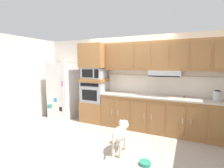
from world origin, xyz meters
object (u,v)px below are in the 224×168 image
at_px(refrigerator, 63,90).
at_px(microwave, 94,73).
at_px(built_in_oven, 95,92).
at_px(dog_food_bowl, 145,163).
at_px(electric_kettle, 217,96).
at_px(dog, 120,133).
at_px(screwdriver, 185,97).

xyz_separation_m(refrigerator, microwave, (1.14, 0.07, 0.58)).
xyz_separation_m(built_in_oven, dog_food_bowl, (1.94, -1.60, -0.87)).
bearing_deg(built_in_oven, microwave, -0.77).
distance_m(refrigerator, electric_kettle, 4.28).
bearing_deg(dog, microwave, 40.83).
height_order(dog, dog_food_bowl, dog).
relative_size(electric_kettle, dog_food_bowl, 1.20).
distance_m(built_in_oven, dog, 2.00).
height_order(electric_kettle, dog, electric_kettle).
bearing_deg(refrigerator, dog_food_bowl, -26.36).
bearing_deg(electric_kettle, microwave, 179.14).
xyz_separation_m(microwave, dog_food_bowl, (1.94, -1.60, -1.43)).
bearing_deg(dog_food_bowl, dog, 156.22).
xyz_separation_m(refrigerator, built_in_oven, (1.14, 0.07, 0.02)).
height_order(refrigerator, dog, refrigerator).
height_order(microwave, screwdriver, microwave).
bearing_deg(electric_kettle, screwdriver, 168.54).
bearing_deg(dog_food_bowl, microwave, 140.61).
xyz_separation_m(dog, dog_food_bowl, (0.56, -0.25, -0.35)).
xyz_separation_m(refrigerator, electric_kettle, (4.28, 0.02, 0.15)).
distance_m(refrigerator, dog, 2.88).
relative_size(electric_kettle, dog, 0.28).
relative_size(built_in_oven, dog, 0.83).
height_order(built_in_oven, electric_kettle, built_in_oven).
bearing_deg(screwdriver, dog, -127.34).
height_order(refrigerator, microwave, refrigerator).
height_order(refrigerator, electric_kettle, refrigerator).
bearing_deg(electric_kettle, built_in_oven, 179.14).
bearing_deg(built_in_oven, dog, -44.23).
xyz_separation_m(built_in_oven, microwave, (0.00, -0.00, 0.56)).
xyz_separation_m(refrigerator, dog, (2.53, -1.28, -0.49)).
relative_size(built_in_oven, dog_food_bowl, 3.50).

